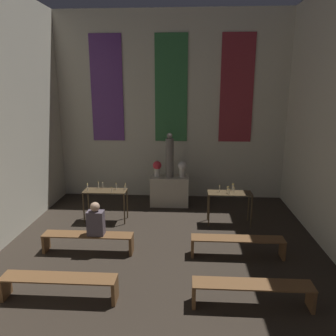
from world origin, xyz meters
name	(u,v)px	position (x,y,z in m)	size (l,w,h in m)	color
wall_back	(171,107)	(0.00, 10.47, 2.98)	(7.53, 0.16, 5.90)	beige
altar	(170,191)	(0.00, 9.52, 0.46)	(1.17, 0.57, 0.91)	#BCB29E
statue	(170,156)	(0.00, 9.52, 1.55)	(0.25, 0.25, 1.35)	slate
flower_vase_left	(157,167)	(-0.38, 9.52, 1.20)	(0.26, 0.26, 0.49)	beige
flower_vase_right	(182,168)	(0.38, 9.52, 1.20)	(0.26, 0.26, 0.49)	beige
candle_rack_left	(105,195)	(-1.67, 8.17, 0.75)	(1.16, 0.48, 1.07)	#473823
candle_rack_right	(230,197)	(1.67, 8.17, 0.75)	(1.16, 0.48, 1.07)	#473823
pew_third_left	(59,283)	(-1.64, 4.71, 0.32)	(2.00, 0.36, 0.43)	brown
pew_third_right	(252,290)	(1.64, 4.71, 0.32)	(2.00, 0.36, 0.43)	brown
pew_back_left	(88,239)	(-1.64, 6.40, 0.32)	(2.00, 0.36, 0.43)	brown
pew_back_right	(237,243)	(1.64, 6.40, 0.32)	(2.00, 0.36, 0.43)	brown
person_seated	(96,220)	(-1.45, 6.40, 0.76)	(0.36, 0.24, 0.75)	#564C56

